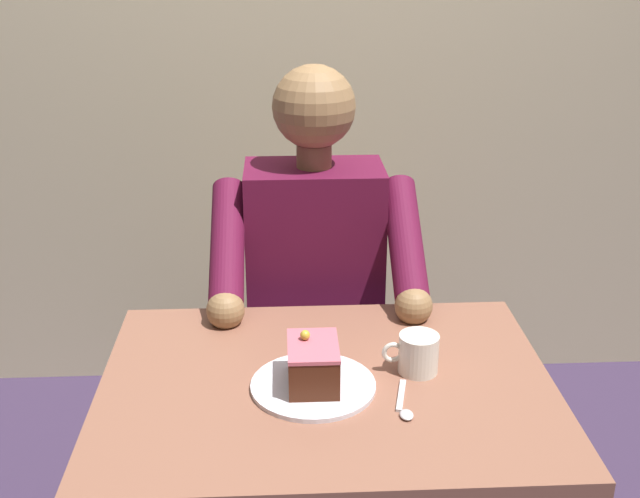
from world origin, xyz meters
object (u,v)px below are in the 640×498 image
at_px(dining_table, 327,420).
at_px(cake_slice, 313,364).
at_px(seated_person, 316,297).
at_px(dessert_spoon, 404,406).
at_px(chair, 313,319).
at_px(coffee_cup, 418,353).

distance_m(dining_table, cake_slice, 0.16).
relative_size(seated_person, dessert_spoon, 8.75).
bearing_deg(chair, dining_table, 90.00).
bearing_deg(seated_person, chair, -90.00).
distance_m(cake_slice, coffee_cup, 0.23).
height_order(cake_slice, dessert_spoon, cake_slice).
distance_m(cake_slice, dessert_spoon, 0.20).
distance_m(dining_table, seated_person, 0.49).
distance_m(chair, coffee_cup, 0.70).
bearing_deg(cake_slice, coffee_cup, -166.24).
bearing_deg(coffee_cup, seated_person, -67.50).
bearing_deg(chair, coffee_cup, 106.75).
relative_size(chair, cake_slice, 6.60).
relative_size(dining_table, dessert_spoon, 6.46).
relative_size(chair, dessert_spoon, 6.36).
bearing_deg(dessert_spoon, seated_person, -76.41).
distance_m(seated_person, dessert_spoon, 0.61).
relative_size(seated_person, coffee_cup, 10.59).
bearing_deg(dining_table, coffee_cup, -171.54).
relative_size(chair, seated_person, 0.73).
xyz_separation_m(chair, coffee_cup, (-0.19, 0.63, 0.24)).
relative_size(dining_table, chair, 1.02).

